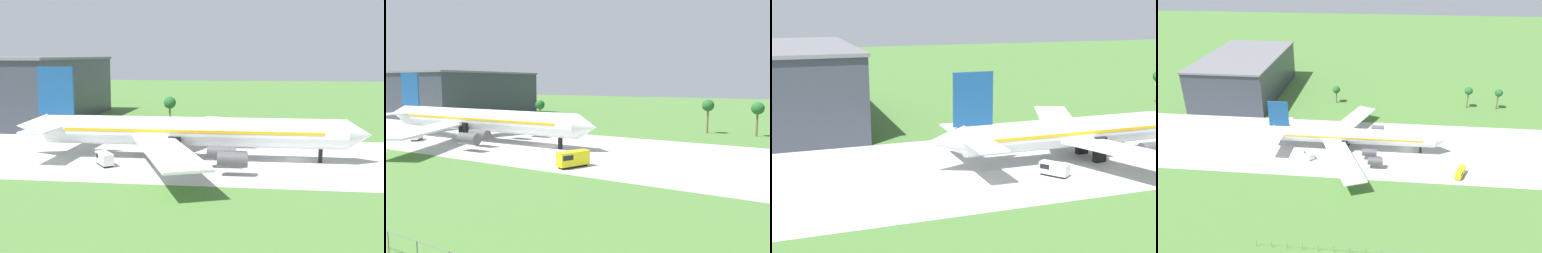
% 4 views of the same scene
% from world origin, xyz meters
% --- Properties ---
extents(ground_plane, '(600.00, 600.00, 0.00)m').
position_xyz_m(ground_plane, '(0.00, 0.00, 0.00)').
color(ground_plane, '#477233').
extents(taxiway_strip, '(320.00, 44.00, 0.02)m').
position_xyz_m(taxiway_strip, '(0.00, 0.00, 0.01)').
color(taxiway_strip, '#B2B2AD').
rests_on(taxiway_strip, ground_plane).
extents(jet_airliner, '(71.30, 61.71, 18.23)m').
position_xyz_m(jet_airliner, '(-21.37, -1.96, 5.48)').
color(jet_airliner, white).
rests_on(jet_airliner, ground_plane).
extents(baggage_tug, '(4.66, 5.37, 2.46)m').
position_xyz_m(baggage_tug, '(-35.63, -9.80, 1.33)').
color(baggage_tug, black).
rests_on(baggage_tug, ground_plane).
extents(terminal_building, '(36.72, 61.20, 19.99)m').
position_xyz_m(terminal_building, '(-80.52, 52.04, 10.01)').
color(terminal_building, '#333842').
rests_on(terminal_building, ground_plane).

